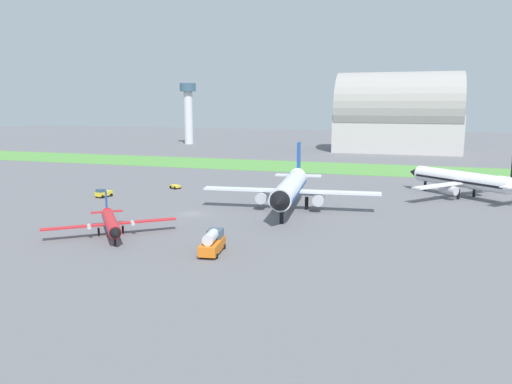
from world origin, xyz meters
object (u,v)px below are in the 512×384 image
Objects in this scene: airplane_midfield_jet at (290,188)px; baggage_cart_midfield at (175,186)px; pushback_tug_by_runway at (103,193)px; airplane_foreground_turboprop at (111,222)px; airplane_parked_jet_far at (463,180)px; control_tower at (188,108)px; fuel_truck_near_gate at (212,242)px.

baggage_cart_midfield is (-32.37, 15.39, -3.81)m from airplane_midfield_jet.
airplane_midfield_jet reaches higher than pushback_tug_by_runway.
airplane_parked_jet_far reaches higher than airplane_foreground_turboprop.
airplane_foreground_turboprop is 0.67× the size of airplane_parked_jet_far.
control_tower is (-85.85, 138.22, 13.77)m from airplane_midfield_jet.
baggage_cart_midfield is at bearing 23.66° from fuel_truck_near_gate.
airplane_midfield_jet is at bearing -58.15° from control_tower.
fuel_truck_near_gate is (-36.99, -54.86, -2.32)m from airplane_parked_jet_far.
airplane_midfield_jet is 8.80× the size of pushback_tug_by_runway.
control_tower is (-63.47, 165.14, 15.90)m from airplane_foreground_turboprop.
pushback_tug_by_runway is (-10.26, -14.70, 0.34)m from baggage_cart_midfield.
airplane_midfield_jet is 1.36× the size of airplane_parked_jet_far.
airplane_midfield_jet is at bearing -15.21° from fuel_truck_near_gate.
pushback_tug_by_runway is at bearing -72.55° from control_tower.
fuel_truck_near_gate reaches higher than pushback_tug_by_runway.
fuel_truck_near_gate is 49.93m from pushback_tug_by_runway.
airplane_parked_jet_far is 165.46m from control_tower.
fuel_truck_near_gate is 2.32× the size of baggage_cart_midfield.
airplane_foreground_turboprop reaches higher than fuel_truck_near_gate.
control_tower reaches higher than airplane_parked_jet_far.
airplane_foreground_turboprop is at bearing 83.47° from airplane_parked_jet_far.
airplane_midfield_jet reaches higher than fuel_truck_near_gate.
control_tower is at bearing 17.70° from fuel_truck_near_gate.
airplane_parked_jet_far is 66.30m from baggage_cart_midfield.
airplane_midfield_jet is 42.78m from pushback_tug_by_runway.
airplane_parked_jet_far is 79.51m from pushback_tug_by_runway.
airplane_parked_jet_far is 3.73× the size of fuel_truck_near_gate.
control_tower is at bearing -154.15° from airplane_midfield_jet.
baggage_cart_midfield is at bearing -121.43° from airplane_midfield_jet.
pushback_tug_by_runway is (-75.88, -23.55, -2.99)m from airplane_parked_jet_far.
baggage_cart_midfield is at bearing 48.55° from airplane_parked_jet_far.
airplane_parked_jet_far is at bearing 120.10° from airplane_midfield_jet.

